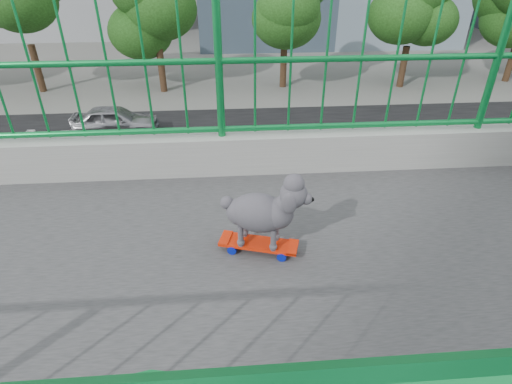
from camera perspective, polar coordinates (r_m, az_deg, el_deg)
The scene contains 10 objects.
road at distance 16.82m, azimuth -3.90°, elevation 0.80°, with size 18.00×90.00×0.02m, color black.
railing at distance 2.00m, azimuth -4.35°, elevation -10.78°, with size 3.00×24.00×1.42m.
street_trees at distance 27.80m, azimuth -2.43°, elevation 23.48°, with size 5.30×60.40×7.26m.
skateboard at distance 2.41m, azimuth 0.37°, elevation -7.26°, with size 0.25×0.47×0.06m.
poodle at distance 2.26m, azimuth 1.06°, elevation -2.53°, with size 0.30×0.50×0.43m.
car_1 at distance 14.80m, azimuth -29.93°, elevation -5.55°, with size 1.43×4.10×1.35m, color gray.
car_2 at distance 17.08m, azimuth 17.32°, elevation 2.68°, with size 2.47×5.36×1.49m, color black.
car_3 at distance 19.89m, azimuth -23.12°, elevation 5.53°, with size 1.95×4.80×1.39m, color silver.
car_4 at distance 22.46m, azimuth -18.89°, elevation 9.35°, with size 1.74×4.32×1.47m, color gray.
car_5 at distance 11.01m, azimuth -14.92°, elevation -14.92°, with size 1.64×4.71×1.55m, color black.
Camera 1 is at (1.48, 0.04, 8.55)m, focal length 28.94 mm.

